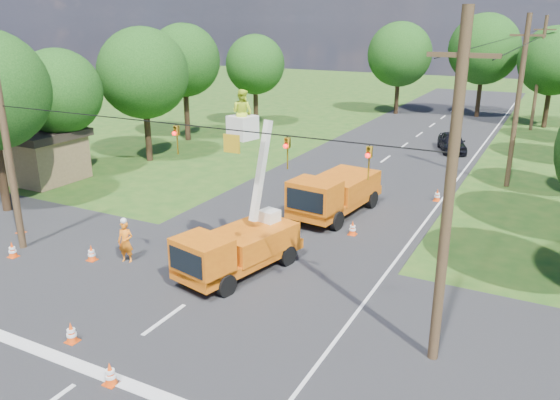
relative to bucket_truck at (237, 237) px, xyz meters
The scene contains 30 objects.
ground 15.88m from the bucket_truck, 91.22° to the left, with size 140.00×140.00×0.00m, color #224F17.
road_main 15.88m from the bucket_truck, 91.22° to the left, with size 12.00×100.00×0.06m, color black.
road_cross 2.72m from the bucket_truck, 98.69° to the right, with size 56.00×10.00×0.07m, color black.
stop_bar 7.57m from the bucket_truck, 92.60° to the right, with size 9.00×0.45×0.02m, color silver.
edge_line 16.72m from the bucket_truck, 71.57° to the left, with size 0.12×90.00×0.02m, color silver.
bucket_truck is the anchor object (origin of this frame).
second_truck 8.08m from the bucket_truck, 84.29° to the left, with size 3.06×6.47×2.34m.
ground_worker 4.90m from the bucket_truck, 165.64° to the right, with size 0.66×0.44×1.82m, color orange.
distant_car 25.85m from the bucket_truck, 82.47° to the left, with size 1.73×4.29×1.46m, color black.
traffic_cone_0 7.00m from the bucket_truck, 107.34° to the right, with size 0.38×0.38×0.71m.
traffic_cone_1 7.70m from the bucket_truck, 86.01° to the right, with size 0.38×0.38×0.71m.
traffic_cone_2 3.88m from the bucket_truck, 79.47° to the left, with size 0.38×0.38×0.71m.
traffic_cone_3 6.62m from the bucket_truck, 66.37° to the left, with size 0.38×0.38×0.71m.
traffic_cone_4 6.46m from the bucket_truck, 163.49° to the right, with size 0.38×0.38×0.71m.
traffic_cone_5 9.90m from the bucket_truck, 161.58° to the right, with size 0.38×0.38×0.71m.
traffic_cone_6 11.51m from the bucket_truck, behind, with size 0.38×0.38×0.71m.
traffic_cone_7 13.88m from the bucket_truck, 68.63° to the left, with size 0.38×0.38×0.71m.
pole_right_near 9.17m from the bucket_truck, 15.10° to the right, with size 1.80×0.30×10.00m.
pole_right_mid 19.90m from the bucket_truck, 65.36° to the left, with size 1.80×0.30×10.00m.
pole_right_far 38.83m from the bucket_truck, 77.81° to the left, with size 1.80×0.30×10.00m.
pole_left 10.50m from the bucket_truck, 167.38° to the right, with size 0.30×0.30×9.00m.
signal_span 5.20m from the bucket_truck, 49.48° to the right, with size 18.00×0.29×1.07m.
shed 19.23m from the bucket_truck, 162.46° to the left, with size 5.50×4.50×3.15m.
tree_left_c 18.57m from the bucket_truck, 158.02° to the left, with size 5.20×5.20×8.06m.
tree_left_d 20.49m from the bucket_truck, 140.16° to the left, with size 6.20×6.20×9.24m.
tree_left_e 26.64m from the bucket_truck, 130.88° to the left, with size 5.80×5.80×9.41m.
tree_left_f 31.92m from the bucket_truck, 118.57° to the left, with size 5.40×5.40×8.40m.
tree_far_a 41.40m from the bucket_truck, 97.45° to the left, with size 6.60×6.60×9.50m.
tree_far_b 43.20m from the bucket_truck, 86.44° to the left, with size 7.00×7.00×10.32m.
tree_far_c 41.09m from the bucket_truck, 77.03° to the left, with size 6.20×6.20×9.18m.
Camera 1 is at (10.90, -12.53, 9.65)m, focal length 35.00 mm.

